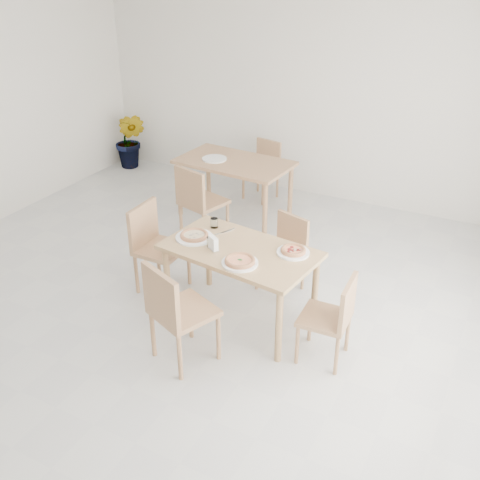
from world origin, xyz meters
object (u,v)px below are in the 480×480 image
at_px(chair_west, 154,242).
at_px(pizza_mushroom, 194,235).
at_px(pizza_margherita, 240,261).
at_px(pizza_pepperoni, 293,250).
at_px(plate_mushroom, 194,237).
at_px(plate_pepperoni, 293,252).
at_px(plate_margherita, 240,263).
at_px(tumbler_a, 214,223).
at_px(napkin_holder, 213,244).
at_px(main_table, 240,258).
at_px(potted_plant, 130,141).
at_px(second_table, 234,168).
at_px(chair_east, 334,314).
at_px(tumbler_b, 211,242).
at_px(chair_back_n, 264,165).
at_px(chair_north, 286,248).
at_px(plate_empty, 214,159).
at_px(chair_south, 175,309).
at_px(chair_back_s, 198,199).

bearing_deg(chair_west, pizza_mushroom, -102.64).
distance_m(pizza_margherita, pizza_pepperoni, 0.50).
relative_size(plate_mushroom, plate_pepperoni, 1.19).
xyz_separation_m(plate_margherita, tumbler_a, (-0.53, 0.49, 0.04)).
xyz_separation_m(plate_pepperoni, napkin_holder, (-0.64, -0.27, 0.05)).
relative_size(main_table, potted_plant, 1.65).
bearing_deg(napkin_holder, plate_pepperoni, 54.98).
height_order(tumbler_a, second_table, tumbler_a).
bearing_deg(pizza_margherita, chair_east, 4.51).
xyz_separation_m(tumbler_b, chair_back_n, (-0.79, 2.79, -0.34)).
distance_m(pizza_mushroom, tumbler_b, 0.23).
distance_m(chair_north, plate_empty, 1.93).
xyz_separation_m(chair_west, pizza_margherita, (1.14, -0.34, 0.26)).
height_order(second_table, potted_plant, potted_plant).
xyz_separation_m(tumbler_a, napkin_holder, (0.22, -0.39, 0.02)).
height_order(pizza_pepperoni, tumbler_b, tumbler_b).
distance_m(chair_south, pizza_pepperoni, 1.15).
relative_size(pizza_margherita, napkin_holder, 2.44).
relative_size(plate_margherita, napkin_holder, 2.36).
bearing_deg(chair_back_s, potted_plant, -20.96).
bearing_deg(plate_margherita, plate_pepperoni, 48.61).
distance_m(plate_pepperoni, second_table, 2.39).
height_order(plate_margherita, tumbler_a, tumbler_a).
bearing_deg(main_table, plate_pepperoni, 24.94).
bearing_deg(potted_plant, chair_north, -30.67).
height_order(pizza_mushroom, chair_back_s, chair_back_s).
height_order(plate_mushroom, pizza_margherita, pizza_margherita).
height_order(chair_back_s, chair_back_n, chair_back_s).
relative_size(chair_west, napkin_holder, 6.81).
relative_size(chair_east, plate_pepperoni, 2.77).
height_order(plate_mushroom, tumbler_a, tumbler_a).
bearing_deg(plate_margherita, tumbler_a, 137.19).
relative_size(chair_north, second_table, 0.54).
height_order(plate_margherita, pizza_margherita, pizza_margherita).
relative_size(second_table, plate_empty, 4.71).
height_order(plate_margherita, chair_back_n, chair_back_n).
bearing_deg(chair_back_n, napkin_holder, -62.03).
bearing_deg(chair_north, potted_plant, 166.76).
bearing_deg(chair_west, chair_east, -98.33).
relative_size(main_table, chair_back_s, 1.56).
xyz_separation_m(plate_mushroom, tumbler_b, (0.21, -0.07, 0.04)).
height_order(plate_margherita, potted_plant, potted_plant).
relative_size(tumbler_a, second_table, 0.07).
bearing_deg(napkin_holder, plate_empty, 151.73).
bearing_deg(main_table, plate_margherita, -55.57).
bearing_deg(chair_back_n, main_table, -57.58).
distance_m(pizza_pepperoni, tumbler_a, 0.87).
xyz_separation_m(main_table, chair_south, (-0.18, -0.79, -0.12)).
xyz_separation_m(chair_west, plate_mushroom, (0.55, -0.12, 0.24)).
height_order(chair_east, chair_back_n, chair_east).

